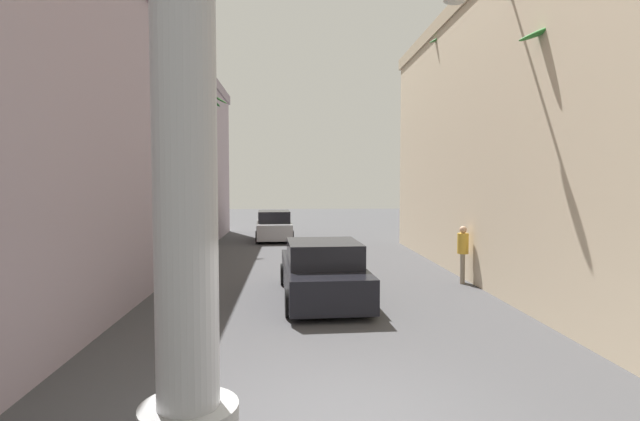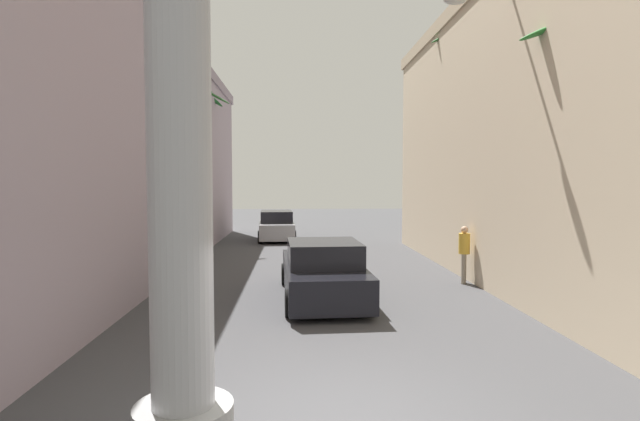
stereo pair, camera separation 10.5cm
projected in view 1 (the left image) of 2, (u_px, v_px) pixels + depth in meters
The scene contains 13 objects.
ground_plane at pixel (312, 276), 16.37m from camera, with size 83.06×83.06×0.00m, color #424244.
building_left at pixel (60, 150), 17.50m from camera, with size 8.61×27.54×8.44m.
building_right at pixel (606, 132), 14.96m from camera, with size 8.08×21.00×9.18m.
street_lamp at pixel (526, 119), 12.55m from camera, with size 2.61×0.28×7.80m.
car_lead at pixel (322, 272), 13.18m from camera, with size 2.29×5.26×1.56m.
car_far at pixel (274, 226), 26.61m from camera, with size 2.10×4.35×1.56m.
palm_tree_far_left at pixel (193, 135), 23.74m from camera, with size 3.43×3.55×7.72m.
palm_tree_mid_right at pixel (470, 124), 19.09m from camera, with size 3.14×2.94×9.11m.
palm_tree_near_right at pixel (579, 133), 10.85m from camera, with size 2.53×2.37×6.72m.
pedestrian_curb_left at pixel (51, 308), 8.57m from camera, with size 0.47×0.47×1.58m.
pedestrian_far_left at pixel (196, 234), 20.12m from camera, with size 0.35×0.35×1.68m.
pedestrian_mid_right at pixel (463, 250), 15.18m from camera, with size 0.44×0.44×1.75m.
fire_hydrant at pixel (640, 349), 8.15m from camera, with size 0.22×0.22×0.72m.
Camera 1 is at (-0.69, -6.21, 3.08)m, focal length 28.00 mm.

